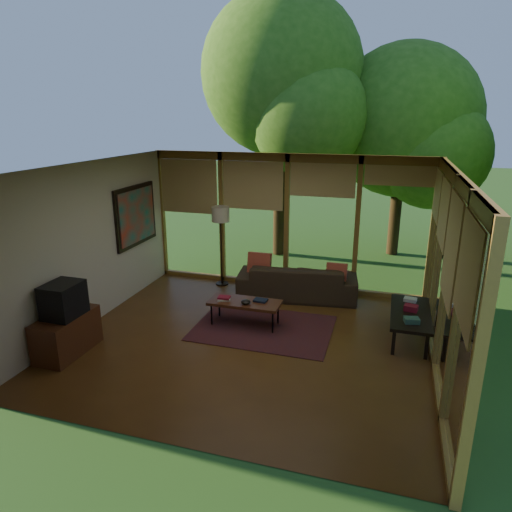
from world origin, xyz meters
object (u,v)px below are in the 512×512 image
(media_cabinet, at_px, (67,334))
(floor_lamp, at_px, (221,219))
(side_console, at_px, (410,315))
(sofa, at_px, (297,281))
(coffee_table, at_px, (245,303))
(television, at_px, (63,300))

(media_cabinet, distance_m, floor_lamp, 3.71)
(media_cabinet, xyz_separation_m, side_console, (4.87, 1.93, 0.11))
(sofa, distance_m, coffee_table, 1.58)
(sofa, relative_size, side_console, 1.62)
(media_cabinet, height_order, floor_lamp, floor_lamp)
(television, height_order, side_console, television)
(floor_lamp, height_order, side_console, floor_lamp)
(sofa, height_order, floor_lamp, floor_lamp)
(sofa, relative_size, floor_lamp, 1.37)
(coffee_table, xyz_separation_m, side_console, (2.64, 0.28, 0.02))
(television, bearing_deg, side_console, 21.74)
(floor_lamp, distance_m, coffee_table, 2.23)
(floor_lamp, height_order, coffee_table, floor_lamp)
(coffee_table, bearing_deg, floor_lamp, 122.04)
(sofa, xyz_separation_m, television, (-2.80, -3.13, 0.52))
(media_cabinet, relative_size, floor_lamp, 0.61)
(floor_lamp, bearing_deg, television, -109.06)
(media_cabinet, bearing_deg, coffee_table, 36.64)
(media_cabinet, bearing_deg, sofa, 47.98)
(sofa, bearing_deg, floor_lamp, -15.37)
(sofa, bearing_deg, coffee_table, 60.37)
(television, bearing_deg, sofa, 48.19)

